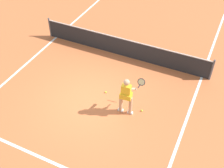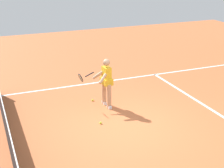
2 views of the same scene
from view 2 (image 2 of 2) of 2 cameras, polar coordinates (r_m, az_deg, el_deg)
The scene contains 7 objects.
ground_plane at distance 9.48m, azimuth 2.57°, elevation -7.11°, with size 26.51×26.51×0.00m, color #C66638.
service_line_marking at distance 10.87m, azimuth 16.48°, elevation -4.17°, with size 7.18×0.10×0.01m, color white.
sideline_right_marking at distance 12.54m, azimuth -4.23°, elevation 0.02°, with size 0.10×18.39×0.01m, color white.
court_net at distance 8.58m, azimuth -17.33°, elevation -7.78°, with size 7.86×0.08×0.99m.
tennis_player at distance 10.36m, azimuth -1.10°, elevation 0.53°, with size 0.74×0.98×1.55m.
tennis_ball_near at distance 11.04m, azimuth -3.31°, elevation -2.75°, with size 0.07×0.07×0.07m, color #D1E533.
tennis_ball_mid at distance 9.56m, azimuth -1.95°, elevation -6.61°, with size 0.07×0.07×0.07m, color #D1E533.
Camera 2 is at (-7.61, 3.54, 4.41)m, focal length 53.87 mm.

